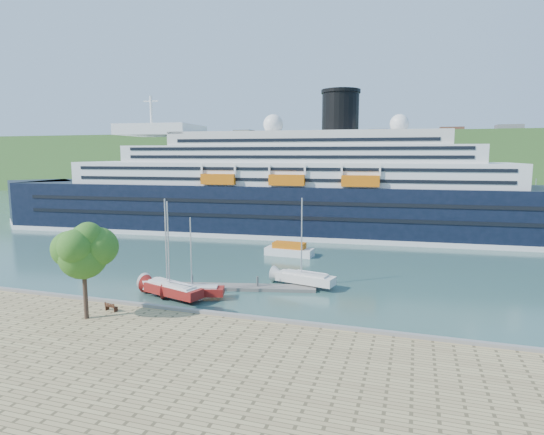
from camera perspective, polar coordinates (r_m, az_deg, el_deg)
The scene contains 12 objects.
ground at distance 47.56m, azimuth -14.44°, elevation -11.95°, with size 400.00×400.00×0.00m, color #2E524B.
far_hillside at distance 184.38m, azimuth 10.14°, elevation 6.54°, with size 400.00×50.00×24.00m, color #365923.
quay_coping at distance 47.03m, azimuth -14.62°, elevation -10.71°, with size 220.00×0.50×0.30m, color slate.
cruise_ship at distance 92.68m, azimuth 0.16°, elevation 6.81°, with size 126.49×18.42×28.40m, color black, non-canonical shape.
park_bench at distance 47.20m, azimuth -19.50°, elevation -10.46°, with size 1.40×0.57×0.90m, color #3E2011, non-canonical shape.
promenade_tree at distance 44.77m, azimuth -22.55°, elevation -5.73°, with size 5.87×5.87×9.73m, color #245616, non-canonical shape.
floating_pontoon at distance 55.13m, azimuth -3.89°, elevation -8.73°, with size 17.82×2.18×0.40m, color gray, non-canonical shape.
sailboat_white_near at distance 51.62m, azimuth -12.72°, elevation -4.18°, with size 8.25×2.29×10.65m, color silver, non-canonical shape.
sailboat_red at distance 50.88m, azimuth -9.58°, elevation -5.36°, with size 6.78×1.88×8.76m, color maroon, non-canonical shape.
sailboat_white_far at distance 54.70m, azimuth 4.26°, elevation -3.48°, with size 8.02×2.23×10.36m, color silver, non-canonical shape.
tender_launch at distance 72.43m, azimuth 2.17°, elevation -3.97°, with size 7.70×2.63×2.13m, color #D4630C, non-canonical shape.
sailboat_extra at distance 51.08m, azimuth -12.42°, elevation -4.44°, with size 8.06×2.24×10.41m, color maroon, non-canonical shape.
Camera 1 is at (24.15, -37.75, 15.94)m, focal length 30.00 mm.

